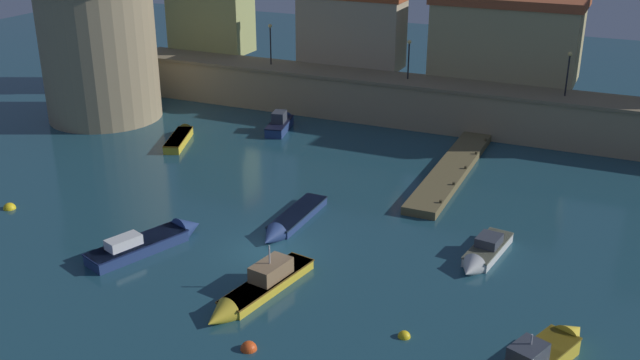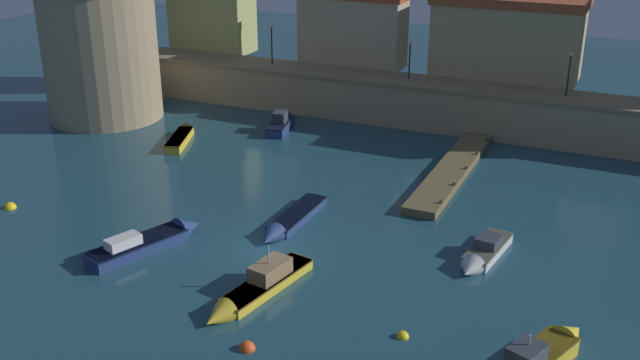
{
  "view_description": "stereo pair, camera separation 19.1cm",
  "coord_description": "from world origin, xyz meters",
  "views": [
    {
      "loc": [
        16.82,
        -30.94,
        18.49
      ],
      "look_at": [
        0.0,
        6.63,
        1.65
      ],
      "focal_mm": 41.35,
      "sensor_mm": 36.0,
      "label": 1
    },
    {
      "loc": [
        16.99,
        -30.86,
        18.49
      ],
      "look_at": [
        0.0,
        6.63,
        1.65
      ],
      "focal_mm": 41.35,
      "sensor_mm": 36.0,
      "label": 2
    }
  ],
  "objects": [
    {
      "name": "mooring_buoy_1",
      "position": [
        9.09,
        -4.69,
        0.0
      ],
      "size": [
        0.56,
        0.56,
        0.56
      ],
      "primitive_type": "sphere",
      "color": "yellow",
      "rests_on": "ground"
    },
    {
      "name": "ground_plane",
      "position": [
        0.0,
        0.0,
        0.0
      ],
      "size": [
        136.27,
        136.27,
        0.0
      ],
      "primitive_type": "plane",
      "color": "#1E4756"
    },
    {
      "name": "mooring_buoy_0",
      "position": [
        3.34,
        -8.26,
        0.0
      ],
      "size": [
        0.72,
        0.72,
        0.72
      ],
      "primitive_type": "sphere",
      "color": "#EA4C19",
      "rests_on": "ground"
    },
    {
      "name": "quay_lamp_2",
      "position": [
        11.81,
        24.6,
        5.86
      ],
      "size": [
        0.32,
        0.32,
        3.3
      ],
      "color": "black",
      "rests_on": "quay_wall"
    },
    {
      "name": "mooring_buoy_2",
      "position": [
        -16.96,
        -1.56,
        0.0
      ],
      "size": [
        0.74,
        0.74,
        0.74
      ],
      "primitive_type": "sphere",
      "color": "yellow",
      "rests_on": "ground"
    },
    {
      "name": "quay_lamp_0",
      "position": [
        -12.69,
        24.6,
        5.97
      ],
      "size": [
        0.32,
        0.32,
        3.49
      ],
      "color": "black",
      "rests_on": "quay_wall"
    },
    {
      "name": "moored_boat_8",
      "position": [
        -0.39,
        3.11,
        0.27
      ],
      "size": [
        1.45,
        6.75,
        1.29
      ],
      "rotation": [
        0.0,
        0.0,
        -1.58
      ],
      "color": "navy",
      "rests_on": "ground"
    },
    {
      "name": "fortress_tower",
      "position": [
        -23.72,
        15.77,
        5.88
      ],
      "size": [
        9.92,
        9.92,
        11.64
      ],
      "color": "#9E8966",
      "rests_on": "ground"
    },
    {
      "name": "moored_boat_1",
      "position": [
        -6.01,
        -2.11,
        0.4
      ],
      "size": [
        3.84,
        7.0,
        1.62
      ],
      "rotation": [
        0.0,
        0.0,
        1.22
      ],
      "color": "navy",
      "rests_on": "ground"
    },
    {
      "name": "quay_wall",
      "position": [
        0.0,
        24.6,
        1.84
      ],
      "size": [
        51.54,
        4.08,
        3.65
      ],
      "color": "#9E8966",
      "rests_on": "ground"
    },
    {
      "name": "moored_boat_0",
      "position": [
        -14.6,
        13.32,
        0.34
      ],
      "size": [
        3.22,
        6.1,
        1.1
      ],
      "rotation": [
        0.0,
        0.0,
        1.93
      ],
      "color": "gold",
      "rests_on": "ground"
    },
    {
      "name": "moored_boat_5",
      "position": [
        14.74,
        -4.68,
        0.52
      ],
      "size": [
        4.02,
        7.38,
        2.31
      ],
      "rotation": [
        0.0,
        0.0,
        1.19
      ],
      "color": "gold",
      "rests_on": "ground"
    },
    {
      "name": "moored_boat_9",
      "position": [
        10.65,
        3.68,
        0.36
      ],
      "size": [
        2.04,
        5.43,
        1.43
      ],
      "rotation": [
        0.0,
        0.0,
        -1.71
      ],
      "color": "silver",
      "rests_on": "ground"
    },
    {
      "name": "quay_lamp_1",
      "position": [
        -0.33,
        24.6,
        5.77
      ],
      "size": [
        0.32,
        0.32,
        3.15
      ],
      "color": "black",
      "rests_on": "quay_wall"
    },
    {
      "name": "moored_boat_2",
      "position": [
        1.59,
        -4.38,
        0.42
      ],
      "size": [
        2.64,
        7.37,
        2.67
      ],
      "rotation": [
        0.0,
        0.0,
        -1.75
      ],
      "color": "gold",
      "rests_on": "ground"
    },
    {
      "name": "old_town_backdrop",
      "position": [
        4.06,
        28.93,
        7.36
      ],
      "size": [
        49.54,
        6.04,
        9.52
      ],
      "color": "tan",
      "rests_on": "ground"
    },
    {
      "name": "pier_dock",
      "position": [
        6.03,
        15.0,
        0.26
      ],
      "size": [
        2.1,
        15.43,
        0.7
      ],
      "color": "brown",
      "rests_on": "ground"
    },
    {
      "name": "moored_boat_7",
      "position": [
        -8.91,
        18.99,
        0.52
      ],
      "size": [
        2.4,
        5.27,
        1.86
      ],
      "rotation": [
        0.0,
        0.0,
        1.79
      ],
      "color": "navy",
      "rests_on": "ground"
    }
  ]
}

